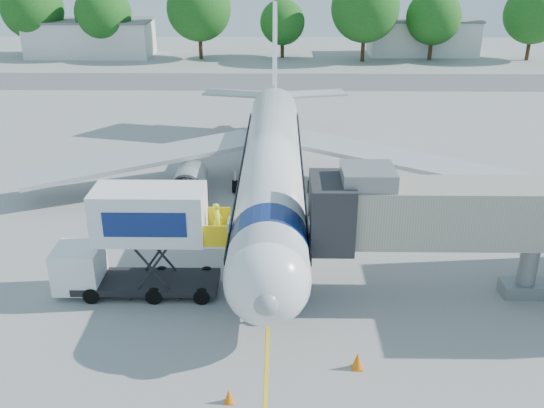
{
  "coord_description": "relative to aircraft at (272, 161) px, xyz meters",
  "views": [
    {
      "loc": [
        0.51,
        -32.74,
        16.0
      ],
      "look_at": [
        0.09,
        -3.34,
        3.2
      ],
      "focal_mm": 40.0,
      "sensor_mm": 36.0,
      "label": 1
    }
  ],
  "objects": [
    {
      "name": "tree_f",
      "position": [
        22.28,
        53.13,
        3.06
      ],
      "size": [
        7.77,
        7.77,
        9.91
      ],
      "color": "#382314",
      "rests_on": "ground"
    },
    {
      "name": "tree_g",
      "position": [
        36.42,
        53.12,
        3.54
      ],
      "size": [
        8.38,
        8.38,
        10.68
      ],
      "color": "#382314",
      "rests_on": "ground"
    },
    {
      "name": "tree_e",
      "position": [
        12.3,
        51.83,
        4.46
      ],
      "size": [
        9.57,
        9.57,
        12.2
      ],
      "color": "#382314",
      "rests_on": "ground"
    },
    {
      "name": "safety_cone_b",
      "position": [
        -1.37,
        -18.92,
        -2.66
      ],
      "size": [
        0.38,
        0.38,
        0.6
      ],
      "color": "orange",
      "rests_on": "ground"
    },
    {
      "name": "tree_d",
      "position": [
        0.73,
        54.94,
        2.12
      ],
      "size": [
        6.56,
        6.56,
        8.36
      ],
      "color": "#382314",
      "rests_on": "ground"
    },
    {
      "name": "safety_cone_a",
      "position": [
        3.69,
        -16.86,
        -2.58
      ],
      "size": [
        0.48,
        0.48,
        0.76
      ],
      "color": "orange",
      "rests_on": "ground"
    },
    {
      "name": "tree_c",
      "position": [
        -11.25,
        53.46,
        4.17
      ],
      "size": [
        9.2,
        9.2,
        11.73
      ],
      "color": "#382314",
      "rests_on": "ground"
    },
    {
      "name": "guidance_line",
      "position": [
        0.0,
        -4.12,
        -2.94
      ],
      "size": [
        0.15,
        70.0,
        0.01
      ],
      "primitive_type": "cube",
      "color": "yellow",
      "rests_on": "ground"
    },
    {
      "name": "taxiway_strip",
      "position": [
        0.0,
        37.88,
        -2.94
      ],
      "size": [
        120.0,
        10.0,
        0.01
      ],
      "primitive_type": "cube",
      "color": "#59595B",
      "rests_on": "ground"
    },
    {
      "name": "tree_b",
      "position": [
        -25.33,
        54.35,
        3.36
      ],
      "size": [
        8.15,
        8.15,
        10.4
      ],
      "color": "#382314",
      "rests_on": "ground"
    },
    {
      "name": "jet_bridge",
      "position": [
        7.99,
        -11.12,
        1.39
      ],
      "size": [
        13.9,
        3.2,
        6.6
      ],
      "color": "#A19A8A",
      "rests_on": "ground"
    },
    {
      "name": "outbuilding_left",
      "position": [
        -28.0,
        55.88,
        -0.29
      ],
      "size": [
        18.4,
        8.4,
        5.3
      ],
      "color": "silver",
      "rests_on": "ground"
    },
    {
      "name": "aircraft",
      "position": [
        0.0,
        0.0,
        0.0
      ],
      "size": [
        34.17,
        37.73,
        11.35
      ],
      "color": "silver",
      "rests_on": "ground"
    },
    {
      "name": "ground",
      "position": [
        0.0,
        -4.12,
        -2.95
      ],
      "size": [
        160.0,
        160.0,
        0.0
      ],
      "primitive_type": "plane",
      "color": "#999997",
      "rests_on": "ground"
    },
    {
      "name": "catering_hiloader",
      "position": [
        -6.27,
        -11.12,
        -0.19
      ],
      "size": [
        8.5,
        2.44,
        5.5
      ],
      "color": "black",
      "rests_on": "ground"
    },
    {
      "name": "tree_a",
      "position": [
        -35.91,
        55.2,
        4.05
      ],
      "size": [
        9.04,
        9.04,
        11.53
      ],
      "color": "#382314",
      "rests_on": "ground"
    },
    {
      "name": "outbuilding_right",
      "position": [
        22.0,
        57.88,
        -0.29
      ],
      "size": [
        16.4,
        7.4,
        5.3
      ],
      "color": "silver",
      "rests_on": "ground"
    }
  ]
}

